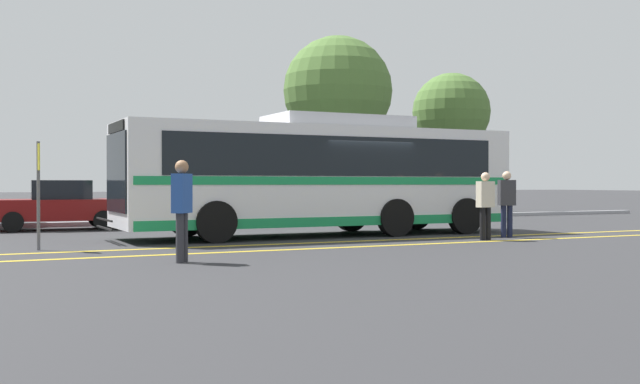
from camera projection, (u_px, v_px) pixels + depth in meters
ground_plane at (352, 235)px, 20.35m from camera, size 220.00×220.00×0.00m
lane_strip_0 at (359, 241)px, 18.18m from camera, size 30.76×0.20×0.01m
lane_strip_1 at (389, 245)px, 16.89m from camera, size 30.76×0.20×0.01m
curb_strip at (233, 221)px, 26.70m from camera, size 38.76×0.36×0.15m
transit_bus at (320, 174)px, 20.16m from camera, size 11.10×2.84×3.23m
parked_car_1 at (58, 205)px, 22.64m from camera, size 4.15×2.04×1.50m
parked_car_2 at (235, 202)px, 25.34m from camera, size 4.94×2.10×1.51m
pedestrian_0 at (182, 204)px, 13.25m from camera, size 0.44×0.46×1.82m
pedestrian_1 at (507, 200)px, 19.38m from camera, size 0.47×0.34×1.72m
pedestrian_2 at (485, 202)px, 18.50m from camera, size 0.42×0.23×1.68m
bus_stop_sign at (38, 181)px, 15.70m from camera, size 0.07×0.40×2.29m
tree_0 at (451, 112)px, 36.27m from camera, size 3.77×3.77×6.76m
tree_2 at (338, 91)px, 31.40m from camera, size 4.59×4.59×7.59m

